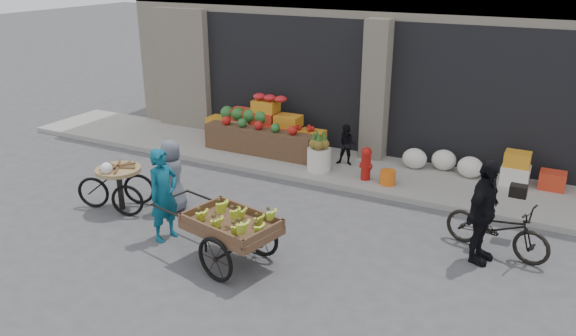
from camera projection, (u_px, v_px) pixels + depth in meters
The scene contains 15 objects.
ground at pixel (269, 255), 9.10m from camera, with size 80.00×80.00×0.00m, color #424244.
sidewalk at pixel (359, 171), 12.48m from camera, with size 18.00×2.20×0.12m, color gray.
building at pixel (418, 4), 14.58m from camera, with size 14.00×6.45×7.00m.
fruit_display at pixel (267, 127), 13.57m from camera, with size 3.10×1.12×1.24m.
pineapple_bin at pixel (319, 159), 12.28m from camera, with size 0.52×0.52×0.50m, color silver.
fire_hydrant at pixel (366, 162), 11.72m from camera, with size 0.22×0.22×0.71m.
orange_bucket at pixel (388, 177), 11.54m from camera, with size 0.32×0.32×0.30m, color orange.
right_bay_goods at pixel (487, 167), 11.73m from camera, with size 3.35×0.60×0.70m.
seated_person at pixel (347, 145), 12.53m from camera, with size 0.45×0.35×0.93m, color black.
banana_cart at pixel (229, 221), 8.60m from camera, with size 2.54×1.44×1.00m.
vendor_woman at pixel (164, 195), 9.36m from camera, with size 0.59×0.39×1.61m, color #0D506A.
tricycle_cart at pixel (119, 182), 10.55m from camera, with size 1.45×1.07×0.95m.
vendor_grey at pixel (173, 176), 10.46m from camera, with size 0.68×0.44×1.40m, color slate.
bicycle at pixel (497, 227), 9.02m from camera, with size 0.60×1.72×0.90m, color black.
cyclist at pixel (483, 212), 8.63m from camera, with size 0.99×0.41×1.69m, color black.
Camera 1 is at (3.96, -6.97, 4.53)m, focal length 35.00 mm.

